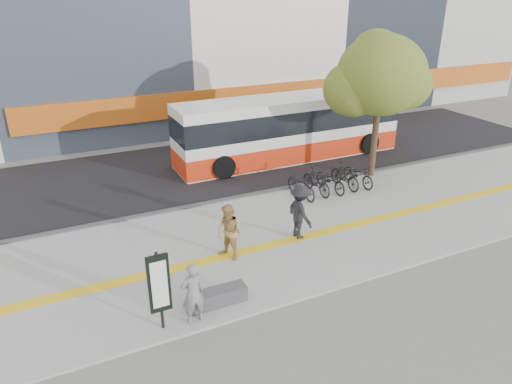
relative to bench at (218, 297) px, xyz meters
name	(u,v)px	position (x,y,z in m)	size (l,w,h in m)	color
ground	(281,263)	(2.60, 1.20, -0.30)	(120.00, 120.00, 0.00)	slate
sidewalk	(260,240)	(2.60, 2.70, -0.27)	(40.00, 7.00, 0.08)	gray
tactile_strip	(267,246)	(2.60, 2.20, -0.22)	(40.00, 0.45, 0.01)	yellow
street	(191,170)	(2.60, 10.20, -0.28)	(40.00, 8.00, 0.06)	black
curb	(222,201)	(2.60, 6.20, -0.23)	(40.00, 0.25, 0.14)	#38383A
bench	(218,297)	(0.00, 0.00, 0.00)	(1.60, 0.45, 0.45)	#38383A
signboard	(159,285)	(-1.60, -0.31, 1.06)	(0.55, 0.10, 2.20)	black
street_tree	(379,77)	(9.78, 6.02, 4.21)	(4.40, 3.80, 6.31)	#372219
bus	(290,130)	(7.63, 9.70, 1.20)	(11.53, 2.73, 3.07)	silver
bicycle_row	(331,179)	(7.11, 5.20, 0.29)	(3.64, 1.94, 1.10)	black
seated_woman	(193,293)	(-0.80, -0.40, 0.63)	(0.63, 0.41, 1.72)	black
pedestrian_tan	(229,233)	(1.20, 2.04, 0.69)	(0.89, 0.69, 1.83)	#AC854C
pedestrian_dark	(300,212)	(3.90, 2.29, 0.73)	(1.24, 0.71, 1.91)	black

